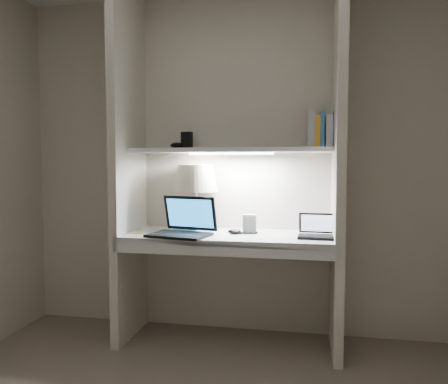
% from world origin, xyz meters
% --- Properties ---
extents(back_wall, '(3.20, 0.01, 2.50)m').
position_xyz_m(back_wall, '(0.00, 1.50, 1.25)').
color(back_wall, beige).
rests_on(back_wall, floor).
extents(alcove_panel_left, '(0.06, 0.55, 2.50)m').
position_xyz_m(alcove_panel_left, '(-0.73, 1.23, 1.25)').
color(alcove_panel_left, beige).
rests_on(alcove_panel_left, floor).
extents(alcove_panel_right, '(0.06, 0.55, 2.50)m').
position_xyz_m(alcove_panel_right, '(0.73, 1.23, 1.25)').
color(alcove_panel_right, beige).
rests_on(alcove_panel_right, floor).
extents(desk, '(1.40, 0.55, 0.04)m').
position_xyz_m(desk, '(0.00, 1.23, 0.75)').
color(desk, white).
rests_on(desk, alcove_panel_left).
extents(desk_apron, '(1.46, 0.03, 0.10)m').
position_xyz_m(desk_apron, '(0.00, 0.96, 0.72)').
color(desk_apron, silver).
rests_on(desk_apron, desk).
extents(shelf, '(1.40, 0.36, 0.03)m').
position_xyz_m(shelf, '(0.00, 1.32, 1.35)').
color(shelf, silver).
rests_on(shelf, back_wall).
extents(strip_light, '(0.60, 0.04, 0.02)m').
position_xyz_m(strip_light, '(0.00, 1.32, 1.33)').
color(strip_light, white).
rests_on(strip_light, shelf).
extents(table_lamp, '(0.33, 0.33, 0.48)m').
position_xyz_m(table_lamp, '(-0.27, 1.36, 1.09)').
color(table_lamp, white).
rests_on(table_lamp, desk).
extents(laptop_main, '(0.45, 0.41, 0.26)m').
position_xyz_m(laptop_main, '(-0.30, 1.13, 0.83)').
color(laptop_main, black).
rests_on(laptop_main, desk).
extents(laptop_netbook, '(0.25, 0.22, 0.16)m').
position_xyz_m(laptop_netbook, '(0.60, 1.20, 0.81)').
color(laptop_netbook, black).
rests_on(laptop_netbook, desk).
extents(speaker, '(0.10, 0.07, 0.13)m').
position_xyz_m(speaker, '(0.14, 1.30, 0.84)').
color(speaker, silver).
rests_on(speaker, desk).
extents(mouse, '(0.10, 0.06, 0.03)m').
position_xyz_m(mouse, '(0.04, 1.23, 0.79)').
color(mouse, black).
rests_on(mouse, desk).
extents(cable_coil, '(0.14, 0.14, 0.01)m').
position_xyz_m(cable_coil, '(0.14, 1.28, 0.78)').
color(cable_coil, black).
rests_on(cable_coil, desk).
extents(sticky_note, '(0.11, 0.11, 0.00)m').
position_xyz_m(sticky_note, '(-0.64, 1.17, 0.77)').
color(sticky_note, yellow).
rests_on(sticky_note, desk).
extents(book_row, '(0.23, 0.16, 0.24)m').
position_xyz_m(book_row, '(0.64, 1.35, 1.48)').
color(book_row, '#BDBDBD').
rests_on(book_row, shelf).
extents(shelf_box, '(0.09, 0.07, 0.12)m').
position_xyz_m(shelf_box, '(-0.34, 1.39, 1.43)').
color(shelf_box, black).
rests_on(shelf_box, shelf).
extents(shelf_gadget, '(0.12, 0.09, 0.05)m').
position_xyz_m(shelf_gadget, '(-0.42, 1.39, 1.39)').
color(shelf_gadget, black).
rests_on(shelf_gadget, shelf).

